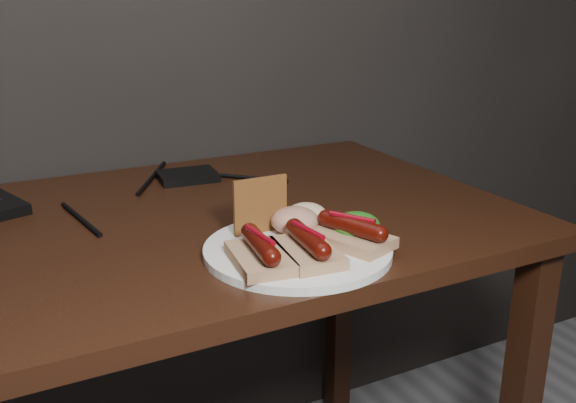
# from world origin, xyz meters

# --- Properties ---
(desk) EXTENTS (1.40, 0.70, 0.75)m
(desk) POSITION_xyz_m (0.00, 1.38, 0.66)
(desk) COLOR black
(desk) RESTS_ON ground
(hard_drive) EXTENTS (0.12, 0.09, 0.02)m
(hard_drive) POSITION_xyz_m (0.23, 1.59, 0.76)
(hard_drive) COLOR black
(hard_drive) RESTS_ON desk
(desk_cables) EXTENTS (0.81, 0.37, 0.01)m
(desk_cables) POSITION_xyz_m (0.01, 1.54, 0.75)
(desk_cables) COLOR black
(desk_cables) RESTS_ON desk
(plate) EXTENTS (0.33, 0.33, 0.01)m
(plate) POSITION_xyz_m (0.25, 1.16, 0.76)
(plate) COLOR white
(plate) RESTS_ON desk
(bread_sausage_left) EXTENTS (0.08, 0.12, 0.04)m
(bread_sausage_left) POSITION_xyz_m (0.17, 1.13, 0.78)
(bread_sausage_left) COLOR tan
(bread_sausage_left) RESTS_ON plate
(bread_sausage_center) EXTENTS (0.08, 0.12, 0.04)m
(bread_sausage_center) POSITION_xyz_m (0.24, 1.12, 0.78)
(bread_sausage_center) COLOR tan
(bread_sausage_center) RESTS_ON plate
(bread_sausage_right) EXTENTS (0.10, 0.13, 0.04)m
(bread_sausage_right) POSITION_xyz_m (0.32, 1.13, 0.78)
(bread_sausage_right) COLOR tan
(bread_sausage_right) RESTS_ON plate
(crispbread) EXTENTS (0.08, 0.01, 0.08)m
(crispbread) POSITION_xyz_m (0.22, 1.24, 0.80)
(crispbread) COLOR brown
(crispbread) RESTS_ON plate
(salad_greens) EXTENTS (0.07, 0.07, 0.04)m
(salad_greens) POSITION_xyz_m (0.34, 1.15, 0.78)
(salad_greens) COLOR #135511
(salad_greens) RESTS_ON plate
(salsa_mound) EXTENTS (0.07, 0.07, 0.04)m
(salsa_mound) POSITION_xyz_m (0.27, 1.21, 0.78)
(salsa_mound) COLOR maroon
(salsa_mound) RESTS_ON plate
(coleslaw_mound) EXTENTS (0.06, 0.06, 0.04)m
(coleslaw_mound) POSITION_xyz_m (0.30, 1.23, 0.78)
(coleslaw_mound) COLOR white
(coleslaw_mound) RESTS_ON plate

